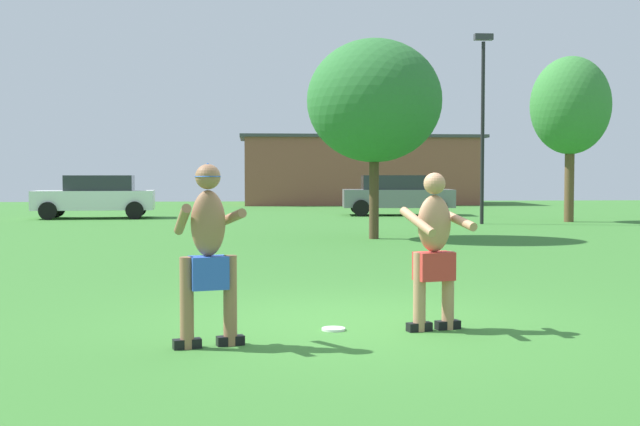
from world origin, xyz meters
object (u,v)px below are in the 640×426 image
frisbee (333,329)px  car_gray_near_post (396,194)px  player_with_cap (208,246)px  tree_right_field (570,106)px  car_white_far_end (96,196)px  player_in_red (434,247)px  lamp_post (483,109)px  tree_left_field (374,101)px

frisbee → car_gray_near_post: 24.04m
player_with_cap → tree_right_field: size_ratio=0.31×
player_with_cap → car_gray_near_post: player_with_cap is taller
frisbee → car_gray_near_post: size_ratio=0.06×
tree_right_field → car_white_far_end: bearing=167.4°
player_in_red → frisbee: bearing=175.2°
car_white_far_end → lamp_post: lamp_post is taller
frisbee → tree_left_field: (2.23, 11.95, 3.44)m
player_with_cap → lamp_post: (7.92, 18.43, 2.78)m
tree_right_field → tree_left_field: bearing=-139.1°
lamp_post → tree_left_field: (-4.43, -5.77, -0.28)m
player_in_red → tree_left_field: 12.37m
player_in_red → lamp_post: 18.89m
player_with_cap → tree_right_field: bearing=59.9°
player_with_cap → car_white_far_end: size_ratio=0.39×
player_with_cap → lamp_post: lamp_post is taller
lamp_post → car_white_far_end: bearing=160.8°
car_white_far_end → tree_right_field: 17.17m
car_gray_near_post → car_white_far_end: (-11.41, -1.22, 0.00)m
car_gray_near_post → tree_left_field: 12.16m
frisbee → tree_right_field: tree_right_field is taller
player_with_cap → tree_right_field: tree_right_field is taller
player_with_cap → car_gray_near_post: 25.00m
tree_left_field → player_with_cap: bearing=-105.4°
lamp_post → player_in_red: bearing=-107.5°
frisbee → car_white_far_end: (-6.53, 22.31, 0.81)m
frisbee → tree_right_field: size_ratio=0.04×
player_with_cap → player_in_red: player_with_cap is taller
frisbee → car_gray_near_post: (4.88, 23.52, 0.81)m
frisbee → player_in_red: bearing=-4.8°
player_in_red → tree_left_field: (1.19, 12.04, 2.58)m
car_white_far_end → tree_left_field: (8.76, -10.36, 2.63)m
car_gray_near_post → tree_right_field: (5.07, -4.89, 3.10)m
player_with_cap → frisbee: (1.26, 0.72, -0.95)m
player_with_cap → tree_right_field: (11.21, 19.35, 2.96)m
frisbee → car_white_far_end: car_white_far_end is taller
player_with_cap → frisbee: player_with_cap is taller
tree_left_field → car_gray_near_post: bearing=77.1°
lamp_post → tree_right_field: size_ratio=1.10×
player_in_red → car_white_far_end: size_ratio=0.37×
frisbee → car_gray_near_post: bearing=78.3°
player_with_cap → car_gray_near_post: (6.14, 24.24, -0.13)m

